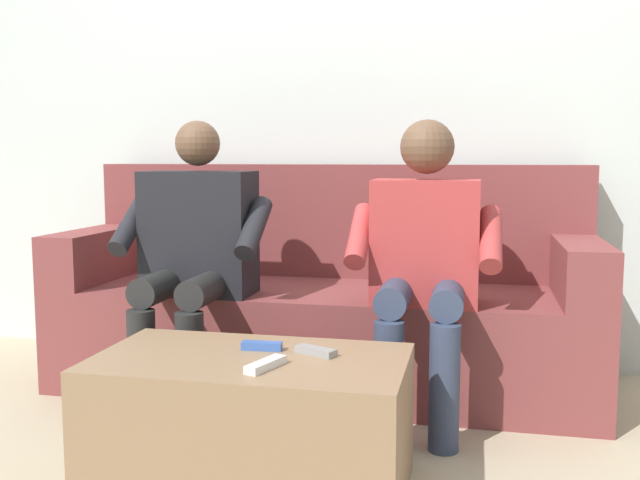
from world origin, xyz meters
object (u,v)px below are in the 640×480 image
Objects in this scene: remote_gray at (316,351)px; remote_white at (266,365)px; couch at (325,310)px; person_right_seated at (193,247)px; coffee_table at (251,424)px; remote_blue at (262,346)px; person_left_seated at (424,254)px.

remote_gray is 0.19m from remote_white.
couch is 0.64m from person_right_seated.
remote_blue reaches higher than coffee_table.
couch reaches higher than remote_gray.
person_right_seated is (0.43, 0.36, 0.30)m from couch.
remote_gray is at bearing 170.87° from remote_blue.
person_right_seated is at bearing -19.90° from remote_gray.
couch is 0.94m from remote_blue.
couch is at bearing -55.26° from remote_gray.
person_left_seated is at bearing -179.50° from person_right_seated.
person_left_seated is (-0.43, -0.66, 0.41)m from coffee_table.
person_left_seated is at bearing 173.80° from remote_white.
person_left_seated is 1.00× the size of person_right_seated.
couch is 1.12m from remote_white.
remote_white is at bearing 126.76° from coffee_table.
remote_blue is at bearing 54.15° from person_left_seated.
person_right_seated is at bearing 39.67° from couch.
person_left_seated is 0.68m from remote_gray.
remote_blue reaches higher than remote_white.
remote_gray is at bearing 66.67° from person_left_seated.
coffee_table is at bearing 90.00° from couch.
person_left_seated is at bearing -129.80° from remote_blue.
remote_white is (-0.08, 1.11, 0.09)m from couch.
person_left_seated is 0.75m from remote_blue.
person_left_seated is 0.87m from person_right_seated.
remote_white is 1.22× the size of remote_blue.
remote_gray is 1.05× the size of remote_blue.
person_right_seated is (0.87, 0.01, 0.00)m from person_left_seated.
coffee_table is 7.45× the size of remote_blue.
coffee_table is 6.11× the size of remote_white.
remote_white is (0.10, 0.16, 0.00)m from remote_gray.
remote_gray is 0.16m from remote_blue.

